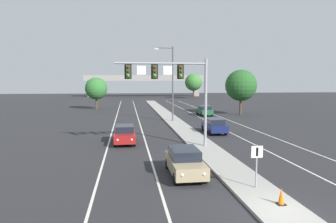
% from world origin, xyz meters
% --- Properties ---
extents(ground_plane, '(260.00, 260.00, 0.00)m').
position_xyz_m(ground_plane, '(0.00, 0.00, 0.00)').
color(ground_plane, '#28282B').
extents(median_island, '(2.40, 110.00, 0.15)m').
position_xyz_m(median_island, '(0.00, 18.00, 0.07)').
color(median_island, '#9E9B93').
rests_on(median_island, ground).
extents(lane_stripe_oncoming_center, '(0.14, 100.00, 0.01)m').
position_xyz_m(lane_stripe_oncoming_center, '(-4.70, 25.00, 0.00)').
color(lane_stripe_oncoming_center, silver).
rests_on(lane_stripe_oncoming_center, ground).
extents(lane_stripe_receding_center, '(0.14, 100.00, 0.01)m').
position_xyz_m(lane_stripe_receding_center, '(4.70, 25.00, 0.00)').
color(lane_stripe_receding_center, silver).
rests_on(lane_stripe_receding_center, ground).
extents(edge_stripe_left, '(0.14, 100.00, 0.01)m').
position_xyz_m(edge_stripe_left, '(-8.00, 25.00, 0.00)').
color(edge_stripe_left, silver).
rests_on(edge_stripe_left, ground).
extents(edge_stripe_right, '(0.14, 100.00, 0.01)m').
position_xyz_m(edge_stripe_right, '(8.00, 25.00, 0.00)').
color(edge_stripe_right, silver).
rests_on(edge_stripe_right, ground).
extents(overhead_signal_mast, '(7.50, 0.44, 7.20)m').
position_xyz_m(overhead_signal_mast, '(-2.52, 13.08, 5.50)').
color(overhead_signal_mast, gray).
rests_on(overhead_signal_mast, median_island).
extents(median_sign_post, '(0.60, 0.10, 2.20)m').
position_xyz_m(median_sign_post, '(0.11, 2.90, 1.59)').
color(median_sign_post, gray).
rests_on(median_sign_post, median_island).
extents(street_lamp_median, '(2.58, 0.28, 10.00)m').
position_xyz_m(street_lamp_median, '(-0.38, 29.58, 5.79)').
color(street_lamp_median, '#4C4C51').
rests_on(street_lamp_median, median_island).
extents(car_oncoming_tan, '(1.85, 4.48, 1.58)m').
position_xyz_m(car_oncoming_tan, '(-3.01, 5.85, 0.82)').
color(car_oncoming_tan, tan).
rests_on(car_oncoming_tan, ground).
extents(car_oncoming_red, '(1.84, 4.48, 1.58)m').
position_xyz_m(car_oncoming_red, '(-6.57, 15.82, 0.82)').
color(car_oncoming_red, maroon).
rests_on(car_oncoming_red, ground).
extents(car_receding_navy, '(1.82, 4.47, 1.58)m').
position_xyz_m(car_receding_navy, '(2.88, 19.90, 0.82)').
color(car_receding_navy, '#141E4C').
rests_on(car_receding_navy, ground).
extents(car_receding_green, '(1.83, 4.47, 1.58)m').
position_xyz_m(car_receding_green, '(6.10, 36.53, 0.82)').
color(car_receding_green, '#195633').
rests_on(car_receding_green, ground).
extents(traffic_cone_median_nose, '(0.36, 0.36, 0.74)m').
position_xyz_m(traffic_cone_median_nose, '(0.31, 0.71, 0.51)').
color(traffic_cone_median_nose, black).
rests_on(traffic_cone_median_nose, median_island).
extents(overpass_bridge, '(42.40, 6.40, 7.65)m').
position_xyz_m(overpass_bridge, '(0.00, 99.88, 5.78)').
color(overpass_bridge, gray).
rests_on(overpass_bridge, ground).
extents(tree_far_right_c, '(5.13, 5.13, 7.42)m').
position_xyz_m(tree_far_right_c, '(12.19, 36.62, 4.84)').
color(tree_far_right_c, '#4C3823').
rests_on(tree_far_right_c, ground).
extents(tree_far_left_c, '(4.32, 4.32, 6.26)m').
position_xyz_m(tree_far_left_c, '(-12.29, 49.89, 4.08)').
color(tree_far_left_c, '#4C3823').
rests_on(tree_far_left_c, ground).
extents(tree_far_right_a, '(5.50, 5.50, 7.95)m').
position_xyz_m(tree_far_right_a, '(14.90, 84.99, 5.20)').
color(tree_far_right_a, '#4C3823').
rests_on(tree_far_right_a, ground).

